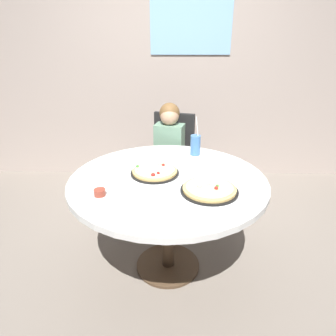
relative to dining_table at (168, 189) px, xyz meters
The scene contains 10 objects.
ground_plane 0.66m from the dining_table, ahead, with size 8.00×8.00×0.00m, color slate.
wall_with_window 1.95m from the dining_table, 89.95° to the left, with size 5.20×0.14×2.90m.
dining_table is the anchor object (origin of this frame).
chair_wooden 0.95m from the dining_table, 88.66° to the left, with size 0.49×0.49×0.95m.
diner_child 0.78m from the dining_table, 91.37° to the left, with size 0.34×0.43×1.08m.
pizza_veggie 0.15m from the dining_table, 145.40° to the left, with size 0.33×0.33×0.05m.
pizza_cheese 0.34m from the dining_table, 37.07° to the right, with size 0.35×0.35×0.05m.
soda_cup 0.51m from the dining_table, 64.23° to the left, with size 0.08×0.08×0.31m.
sauce_bowl 0.48m from the dining_table, 147.96° to the right, with size 0.07×0.07×0.04m, color brown.
plate_small 0.43m from the dining_table, 89.69° to the left, with size 0.18×0.18×0.01m, color white.
Camera 1 is at (0.03, -1.81, 1.62)m, focal length 32.04 mm.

